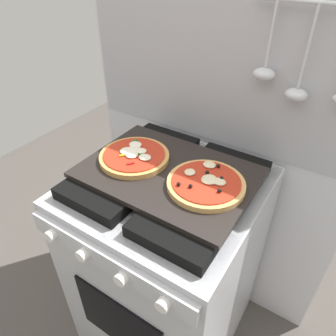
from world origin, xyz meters
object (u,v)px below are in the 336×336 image
object	(u,v)px
baking_tray	(168,173)
pizza_left	(134,156)
stove	(168,263)
pizza_right	(206,183)

from	to	relation	value
baking_tray	pizza_left	size ratio (longest dim) A/B	2.32
stove	pizza_left	bearing A→B (deg)	-177.98
stove	pizza_left	size ratio (longest dim) A/B	3.86
stove	pizza_left	xyz separation A→B (m)	(-0.13, -0.00, 0.48)
pizza_right	pizza_left	bearing A→B (deg)	-179.67
baking_tray	pizza_right	bearing A→B (deg)	-1.95
baking_tray	pizza_left	bearing A→B (deg)	-177.26
stove	baking_tray	size ratio (longest dim) A/B	1.67
stove	baking_tray	xyz separation A→B (m)	(0.00, 0.00, 0.46)
stove	pizza_right	distance (m)	0.50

